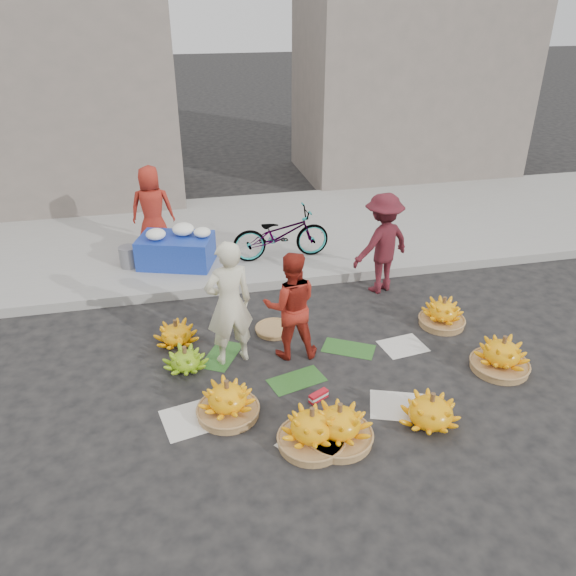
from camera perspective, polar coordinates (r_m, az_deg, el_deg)
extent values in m
plane|color=black|center=(6.84, 1.32, -8.27)|extent=(80.00, 80.00, 0.00)
cube|color=gray|center=(8.63, -2.16, 0.56)|extent=(40.00, 0.25, 0.15)
cube|color=gray|center=(10.53, -4.30, 5.61)|extent=(40.00, 4.00, 0.12)
cube|color=gray|center=(12.99, -25.29, 16.35)|extent=(6.00, 3.00, 4.00)
cube|color=gray|center=(14.39, 12.31, 21.16)|extent=(5.00, 3.00, 5.00)
cylinder|color=olive|center=(6.20, -6.10, -12.37)|extent=(0.66, 0.66, 0.09)
cylinder|color=brown|center=(5.98, -6.26, -9.82)|extent=(0.05, 0.05, 0.12)
cylinder|color=olive|center=(5.84, 2.39, -15.24)|extent=(0.67, 0.67, 0.09)
cylinder|color=brown|center=(5.60, 2.46, -12.58)|extent=(0.05, 0.05, 0.12)
cylinder|color=olive|center=(5.89, 5.14, -14.82)|extent=(0.68, 0.68, 0.09)
cylinder|color=brown|center=(5.66, 5.30, -12.12)|extent=(0.05, 0.05, 0.12)
cylinder|color=brown|center=(6.05, 14.49, -10.80)|extent=(0.05, 0.05, 0.12)
cylinder|color=olive|center=(7.28, 20.67, -7.40)|extent=(0.68, 0.68, 0.09)
cylinder|color=brown|center=(7.09, 21.15, -5.01)|extent=(0.05, 0.05, 0.12)
cylinder|color=olive|center=(7.95, 15.33, -3.32)|extent=(0.61, 0.61, 0.09)
cylinder|color=brown|center=(7.80, 15.62, -1.30)|extent=(0.05, 0.05, 0.12)
cylinder|color=brown|center=(6.81, -10.48, -6.32)|extent=(0.05, 0.05, 0.12)
cylinder|color=brown|center=(7.31, -11.38, -3.63)|extent=(0.05, 0.05, 0.12)
cylinder|color=olive|center=(7.54, -1.43, -4.24)|extent=(0.63, 0.63, 0.06)
cube|color=red|center=(6.36, 3.12, -10.90)|extent=(0.24, 0.18, 0.10)
imported|color=beige|center=(6.61, -6.01, -1.61)|extent=(0.64, 0.49, 1.59)
imported|color=#AD2A1A|center=(6.75, 0.27, -1.80)|extent=(0.73, 0.60, 1.38)
imported|color=maroon|center=(8.38, 9.55, 4.48)|extent=(1.12, 0.89, 1.52)
cube|color=#18329D|center=(9.19, -11.29, 3.74)|extent=(1.31, 1.04, 0.48)
ellipsoid|color=white|center=(9.03, -13.28, 5.30)|extent=(0.30, 0.30, 0.17)
ellipsoid|color=white|center=(9.11, -10.60, 5.86)|extent=(0.34, 0.34, 0.19)
ellipsoid|color=white|center=(9.00, -8.71, 5.58)|extent=(0.27, 0.27, 0.15)
cylinder|color=slate|center=(9.33, -15.87, 3.08)|extent=(0.30, 0.30, 0.34)
imported|color=#AD2A1A|center=(9.67, -13.64, 7.82)|extent=(0.75, 0.52, 1.45)
imported|color=gray|center=(9.18, -0.73, 5.50)|extent=(0.61, 1.62, 0.84)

